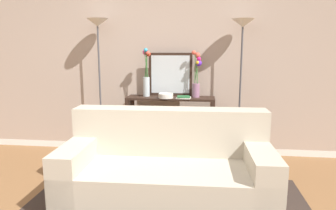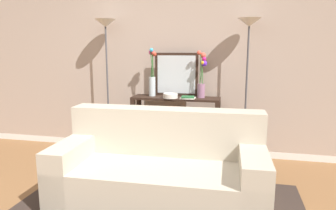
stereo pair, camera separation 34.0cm
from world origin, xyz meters
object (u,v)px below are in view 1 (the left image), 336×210
Objects in this scene: vase_tall_flowers at (146,75)px; book_stack at (184,97)px; console_table at (171,117)px; wall_mirror at (170,74)px; floor_lamp_left at (98,49)px; floor_lamp_right at (242,51)px; couch at (167,172)px; vase_short_flowers at (197,77)px; fruit_bowl at (166,96)px; book_row_under_console at (147,153)px.

book_stack is (0.51, -0.13, -0.27)m from vase_tall_flowers.
console_table is 1.97× the size of wall_mirror.
console_table is 0.35m from book_stack.
floor_lamp_left is 1.01× the size of floor_lamp_right.
couch is 1.88m from floor_lamp_right.
vase_short_flowers is at bearing 0.32° from floor_lamp_left.
couch is at bearing -49.92° from floor_lamp_left.
console_table is at bearing -81.88° from wall_mirror.
floor_lamp_right is 0.97m from wall_mirror.
couch is 1.29m from console_table.
vase_short_flowers is (0.34, 0.03, 0.54)m from console_table.
floor_lamp_right is at bearing 58.66° from couch.
vase_short_flowers reaches higher than couch.
floor_lamp_left reaches higher than wall_mirror.
vase_short_flowers is 3.17× the size of fruit_bowl.
book_stack is at bearing -10.51° from book_row_under_console.
floor_lamp_right is at bearing 1.03° from book_row_under_console.
vase_tall_flowers is at bearing -162.50° from wall_mirror.
fruit_bowl is (-0.05, -0.09, 0.31)m from console_table.
console_table is 0.63× the size of floor_lamp_right.
wall_mirror is at bearing 6.56° from floor_lamp_left.
console_table is at bearing -178.61° from floor_lamp_right.
vase_short_flowers is at bearing -16.03° from wall_mirror.
couch is at bearing -93.08° from book_stack.
book_stack is at bearing -14.00° from vase_tall_flowers.
book_row_under_console is at bearing -156.52° from wall_mirror.
fruit_bowl is (-0.03, -0.22, -0.26)m from wall_mirror.
wall_mirror is at bearing 163.97° from vase_short_flowers.
book_row_under_console is at bearing 169.49° from book_stack.
fruit_bowl is at bearing -98.51° from wall_mirror.
wall_mirror is (-0.02, 0.13, 0.56)m from console_table.
wall_mirror reaches higher than fruit_bowl.
floor_lamp_left reaches higher than book_row_under_console.
book_stack is (0.20, -0.22, -0.27)m from wall_mirror.
floor_lamp_right is at bearing -0.73° from vase_short_flowers.
wall_mirror is 0.97× the size of vase_short_flowers.
floor_lamp_right reaches higher than wall_mirror.
fruit_bowl is (0.92, -0.12, -0.59)m from floor_lamp_left.
vase_short_flowers is (0.22, 1.29, 0.79)m from couch.
floor_lamp_right reaches higher than vase_short_flowers.
floor_lamp_right is 9.74× the size of book_stack.
couch reaches higher than book_row_under_console.
console_table is 0.62× the size of floor_lamp_left.
vase_short_flowers is at bearing 4.93° from console_table.
console_table is 1.25m from floor_lamp_right.
floor_lamp_left is at bearing 180.00° from floor_lamp_right.
vase_tall_flowers is (-1.23, 0.01, -0.32)m from floor_lamp_right.
wall_mirror is (-0.13, 1.40, 0.81)m from couch.
wall_mirror reaches higher than couch.
fruit_bowl is 1.02× the size of book_stack.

